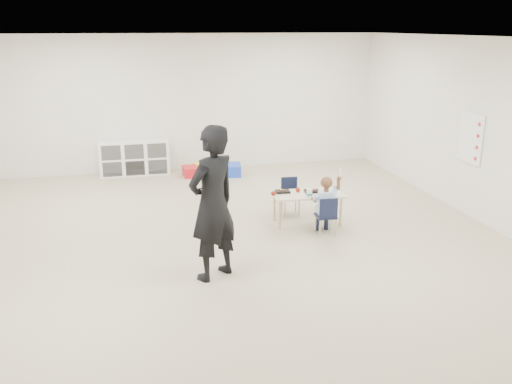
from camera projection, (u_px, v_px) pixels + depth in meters
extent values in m
plane|color=#B7A98D|center=(231.00, 248.00, 7.48)|extent=(9.00, 9.00, 0.00)
plane|color=white|center=(228.00, 38.00, 6.65)|extent=(9.00, 9.00, 0.00)
cube|color=white|center=(190.00, 103.00, 11.25)|extent=(8.00, 0.02, 2.80)
cube|color=white|center=(383.00, 330.00, 2.88)|extent=(8.00, 0.02, 2.80)
cube|color=white|center=(497.00, 136.00, 7.94)|extent=(0.02, 9.00, 2.80)
cube|color=#F2DFC1|center=(308.00, 194.00, 8.29)|extent=(1.10, 0.60, 0.03)
cube|color=black|center=(312.00, 191.00, 8.34)|extent=(0.23, 0.17, 0.03)
cube|color=black|center=(283.00, 192.00, 8.32)|extent=(0.23, 0.17, 0.03)
cube|color=white|center=(309.00, 193.00, 8.15)|extent=(0.07, 0.07, 0.10)
ellipsoid|color=tan|center=(330.00, 192.00, 8.22)|extent=(0.09, 0.09, 0.07)
sphere|color=maroon|center=(298.00, 190.00, 8.33)|extent=(0.07, 0.07, 0.07)
sphere|color=maroon|center=(273.00, 193.00, 8.15)|extent=(0.07, 0.07, 0.07)
cube|color=white|center=(135.00, 158.00, 11.10)|extent=(1.40, 0.40, 0.70)
cube|color=white|center=(471.00, 138.00, 8.53)|extent=(0.02, 0.60, 0.80)
imported|color=black|center=(213.00, 204.00, 6.37)|extent=(0.82, 0.76, 1.88)
cube|color=red|center=(191.00, 171.00, 11.03)|extent=(0.34, 0.42, 0.20)
cube|color=yellow|center=(205.00, 169.00, 11.19)|extent=(0.43, 0.51, 0.22)
cube|color=blue|center=(232.00, 170.00, 11.10)|extent=(0.43, 0.52, 0.23)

